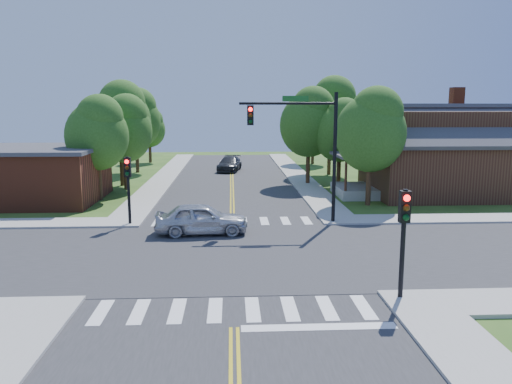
{
  "coord_description": "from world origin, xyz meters",
  "views": [
    {
      "loc": [
        -0.05,
        -21.27,
        6.46
      ],
      "look_at": [
        1.19,
        3.38,
        2.2
      ],
      "focal_mm": 35.0,
      "sensor_mm": 36.0,
      "label": 1
    }
  ],
  "objects": [
    {
      "name": "tree_w_a",
      "position": [
        -9.12,
        13.43,
        4.77
      ],
      "size": [
        4.28,
        4.07,
        7.28
      ],
      "color": "#382314",
      "rests_on": "ground"
    },
    {
      "name": "tree_e_c",
      "position": [
        9.35,
        25.52,
        6.09
      ],
      "size": [
        5.47,
        5.19,
        9.29
      ],
      "color": "#382314",
      "rests_on": "ground"
    },
    {
      "name": "crosswalk_north",
      "position": [
        0.0,
        6.2,
        0.05
      ],
      "size": [
        8.85,
        2.0,
        0.01
      ],
      "color": "white",
      "rests_on": "ground"
    },
    {
      "name": "sidewalk_ne",
      "position": [
        15.82,
        15.82,
        0.07
      ],
      "size": [
        40.0,
        40.0,
        0.14
      ],
      "color": "#9E9B93",
      "rests_on": "ground"
    },
    {
      "name": "crosswalk_south",
      "position": [
        0.0,
        -6.2,
        0.05
      ],
      "size": [
        8.85,
        2.0,
        0.01
      ],
      "color": "white",
      "rests_on": "ground"
    },
    {
      "name": "signal_pole_se",
      "position": [
        5.6,
        -5.62,
        2.66
      ],
      "size": [
        0.34,
        0.42,
        3.8
      ],
      "color": "black",
      "rests_on": "ground"
    },
    {
      "name": "building_nw",
      "position": [
        -14.2,
        13.2,
        1.88
      ],
      "size": [
        10.4,
        8.4,
        3.73
      ],
      "color": "brown",
      "rests_on": "ground"
    },
    {
      "name": "tree_e_b",
      "position": [
        8.7,
        18.2,
        4.68
      ],
      "size": [
        4.2,
        3.99,
        7.14
      ],
      "color": "#382314",
      "rests_on": "ground"
    },
    {
      "name": "car_dgrey",
      "position": [
        -0.21,
        28.46,
        0.72
      ],
      "size": [
        3.51,
        5.55,
        1.43
      ],
      "primitive_type": "imported",
      "rotation": [
        0.0,
        0.0,
        -0.15
      ],
      "color": "#2D2E32",
      "rests_on": "ground"
    },
    {
      "name": "signal_pole_nw",
      "position": [
        -5.6,
        5.58,
        2.66
      ],
      "size": [
        0.34,
        0.42,
        3.8
      ],
      "color": "black",
      "rests_on": "ground"
    },
    {
      "name": "tree_house",
      "position": [
        6.41,
        19.56,
        5.3
      ],
      "size": [
        4.76,
        4.52,
        8.09
      ],
      "color": "#382314",
      "rests_on": "ground"
    },
    {
      "name": "centerline",
      "position": [
        0.0,
        0.0,
        0.05
      ],
      "size": [
        0.3,
        90.0,
        0.01
      ],
      "color": "gold",
      "rests_on": "ground"
    },
    {
      "name": "tree_w_b",
      "position": [
        -8.93,
        19.78,
        5.61
      ],
      "size": [
        5.04,
        4.78,
        8.56
      ],
      "color": "#382314",
      "rests_on": "ground"
    },
    {
      "name": "ground",
      "position": [
        0.0,
        0.0,
        0.0
      ],
      "size": [
        100.0,
        100.0,
        0.0
      ],
      "primitive_type": "plane",
      "color": "#2C4F18",
      "rests_on": "ground"
    },
    {
      "name": "stop_bar",
      "position": [
        2.5,
        -7.6,
        0.0
      ],
      "size": [
        4.6,
        0.45,
        0.09
      ],
      "primitive_type": "cube",
      "color": "white",
      "rests_on": "ground"
    },
    {
      "name": "tree_w_d",
      "position": [
        -9.31,
        36.75,
        4.08
      ],
      "size": [
        3.66,
        3.48,
        6.23
      ],
      "color": "#382314",
      "rests_on": "ground"
    },
    {
      "name": "road_ns",
      "position": [
        0.0,
        0.0,
        0.02
      ],
      "size": [
        10.0,
        90.0,
        0.04
      ],
      "primitive_type": "cube",
      "color": "#2D2D30",
      "rests_on": "ground"
    },
    {
      "name": "car_silver",
      "position": [
        -1.58,
        3.5,
        0.8
      ],
      "size": [
        2.34,
        4.87,
        1.6
      ],
      "primitive_type": "imported",
      "rotation": [
        0.0,
        0.0,
        1.62
      ],
      "color": "silver",
      "rests_on": "ground"
    },
    {
      "name": "sidewalk_nw",
      "position": [
        -15.82,
        15.82,
        0.07
      ],
      "size": [
        40.0,
        40.0,
        0.14
      ],
      "color": "#9E9B93",
      "rests_on": "ground"
    },
    {
      "name": "tree_w_c",
      "position": [
        -9.19,
        28.02,
        5.4
      ],
      "size": [
        4.85,
        4.6,
        8.24
      ],
      "color": "#382314",
      "rests_on": "ground"
    },
    {
      "name": "house_ne",
      "position": [
        15.11,
        14.23,
        3.33
      ],
      "size": [
        13.05,
        8.8,
        7.11
      ],
      "color": "#381C13",
      "rests_on": "ground"
    },
    {
      "name": "tree_bldg",
      "position": [
        -8.23,
        17.9,
        4.86
      ],
      "size": [
        4.37,
        4.15,
        7.42
      ],
      "color": "#382314",
      "rests_on": "ground"
    },
    {
      "name": "signal_mast_ne",
      "position": [
        3.91,
        5.59,
        4.85
      ],
      "size": [
        5.3,
        0.42,
        7.2
      ],
      "color": "black",
      "rests_on": "ground"
    },
    {
      "name": "intersection_patch",
      "position": [
        0.0,
        0.0,
        0.0
      ],
      "size": [
        10.2,
        10.2,
        0.06
      ],
      "primitive_type": "cube",
      "color": "#2D2D30",
      "rests_on": "ground"
    },
    {
      "name": "tree_e_a",
      "position": [
        9.04,
        10.61,
        5.08
      ],
      "size": [
        4.56,
        4.34,
        7.76
      ],
      "color": "#382314",
      "rests_on": "ground"
    },
    {
      "name": "road_ew",
      "position": [
        0.0,
        0.0,
        0.03
      ],
      "size": [
        90.0,
        10.0,
        0.04
      ],
      "primitive_type": "cube",
      "color": "#2D2D30",
      "rests_on": "ground"
    },
    {
      "name": "tree_e_d",
      "position": [
        9.24,
        34.45,
        5.07
      ],
      "size": [
        4.55,
        4.33,
        7.74
      ],
      "color": "#382314",
      "rests_on": "ground"
    }
  ]
}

